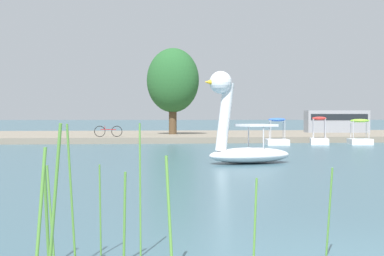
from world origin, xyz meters
The scene contains 9 objects.
shore_bank_far centered at (0.00, 38.94, 0.18)m, with size 129.85×18.31×0.36m, color slate.
swan_boat centered at (1.65, 14.47, 0.80)m, with size 3.31×2.29×3.09m.
pedal_boat_blue centered at (6.36, 27.75, 0.42)m, with size 1.47×2.07×1.52m.
pedal_boat_red centered at (8.90, 27.97, 0.46)m, with size 1.47×2.14×1.59m.
pedal_boat_lime centered at (11.19, 27.62, 0.44)m, with size 1.54×2.05×1.46m.
tree_broadleaf_behind_dock centered at (1.22, 36.58, 4.10)m, with size 4.69×4.37×6.03m.
bicycle_parked centered at (-3.16, 31.44, 0.70)m, with size 1.70×0.12×0.68m.
parked_van centered at (14.40, 40.09, 1.29)m, with size 4.95×2.37×1.71m.
reed_clump_foreground centered at (-2.61, 0.56, 0.62)m, with size 3.13×1.66×1.52m.
Camera 1 is at (-2.49, -5.57, 1.57)m, focal length 56.59 mm.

